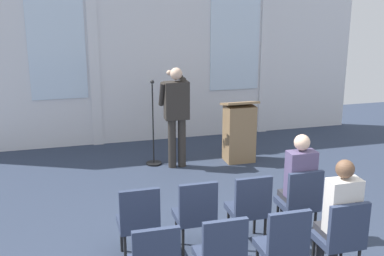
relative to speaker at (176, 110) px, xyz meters
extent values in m
cube|color=silver|center=(-0.13, 1.74, 1.21)|extent=(9.02, 0.10, 4.51)
cube|color=silver|center=(-1.94, 1.68, 1.25)|extent=(1.07, 0.04, 2.59)
cube|color=silver|center=(-1.25, 1.68, 1.21)|extent=(0.20, 0.08, 4.51)
cube|color=silver|center=(1.67, 1.68, 1.25)|extent=(1.07, 0.04, 2.59)
cube|color=silver|center=(2.36, 1.68, 1.21)|extent=(0.20, 0.08, 4.51)
cylinder|color=#332D28|center=(-0.09, -0.02, -0.60)|extent=(0.14, 0.14, 0.89)
cylinder|color=#332D28|center=(0.09, -0.02, -0.60)|extent=(0.14, 0.14, 0.89)
cube|color=#332D28|center=(0.00, -0.02, 0.17)|extent=(0.42, 0.22, 0.66)
cube|color=navy|center=(0.00, 0.10, 0.25)|extent=(0.06, 0.01, 0.40)
sphere|color=beige|center=(0.00, -0.01, 0.64)|extent=(0.21, 0.21, 0.21)
cylinder|color=#332D28|center=(-0.24, 0.06, 0.29)|extent=(0.09, 0.28, 0.45)
cylinder|color=#332D28|center=(0.15, 0.12, 0.51)|extent=(0.15, 0.36, 0.15)
cylinder|color=#332D28|center=(0.10, 0.25, 0.53)|extent=(0.11, 0.34, 0.15)
sphere|color=beige|center=(-0.01, 0.51, 0.57)|extent=(0.10, 0.10, 0.10)
cylinder|color=black|center=(-0.38, 0.22, -1.03)|extent=(0.28, 0.28, 0.03)
cylinder|color=black|center=(-0.38, 0.22, -0.29)|extent=(0.02, 0.02, 1.45)
sphere|color=#262626|center=(-0.38, 0.22, 0.48)|extent=(0.07, 0.07, 0.07)
cube|color=#93724C|center=(1.18, -0.01, -0.52)|extent=(0.52, 0.40, 1.05)
cube|color=#93724C|center=(1.18, 0.01, 0.05)|extent=(0.60, 0.48, 0.14)
cylinder|color=black|center=(-0.98, -2.72, -0.84)|extent=(0.04, 0.04, 0.40)
cylinder|color=black|center=(-1.34, -2.72, -0.84)|extent=(0.04, 0.04, 0.40)
cylinder|color=black|center=(-0.98, -3.06, -0.84)|extent=(0.04, 0.04, 0.40)
cylinder|color=black|center=(-1.34, -3.06, -0.84)|extent=(0.04, 0.04, 0.40)
cube|color=#2D3851|center=(-1.16, -2.89, -0.60)|extent=(0.46, 0.44, 0.08)
cube|color=#2D3851|center=(-1.16, -3.08, -0.33)|extent=(0.46, 0.06, 0.46)
cylinder|color=black|center=(-0.30, -2.72, -0.84)|extent=(0.04, 0.04, 0.40)
cylinder|color=black|center=(-0.66, -2.72, -0.84)|extent=(0.04, 0.04, 0.40)
cylinder|color=black|center=(-0.30, -3.06, -0.84)|extent=(0.04, 0.04, 0.40)
cylinder|color=black|center=(-0.66, -3.06, -0.84)|extent=(0.04, 0.04, 0.40)
cube|color=#2D3851|center=(-0.48, -2.89, -0.60)|extent=(0.46, 0.44, 0.08)
cube|color=#2D3851|center=(-0.48, -3.08, -0.33)|extent=(0.46, 0.06, 0.46)
cylinder|color=black|center=(0.39, -2.72, -0.84)|extent=(0.04, 0.04, 0.40)
cylinder|color=black|center=(0.03, -2.72, -0.84)|extent=(0.04, 0.04, 0.40)
cylinder|color=black|center=(0.39, -3.06, -0.84)|extent=(0.04, 0.04, 0.40)
cylinder|color=black|center=(0.03, -3.06, -0.84)|extent=(0.04, 0.04, 0.40)
cube|color=#2D3851|center=(0.21, -2.89, -0.60)|extent=(0.46, 0.44, 0.08)
cube|color=#2D3851|center=(0.21, -3.08, -0.33)|extent=(0.46, 0.06, 0.46)
cylinder|color=black|center=(1.07, -2.72, -0.84)|extent=(0.04, 0.04, 0.40)
cylinder|color=black|center=(0.71, -2.72, -0.84)|extent=(0.04, 0.04, 0.40)
cylinder|color=black|center=(1.07, -3.06, -0.84)|extent=(0.04, 0.04, 0.40)
cylinder|color=black|center=(0.71, -3.06, -0.84)|extent=(0.04, 0.04, 0.40)
cube|color=#2D3851|center=(0.89, -2.89, -0.60)|extent=(0.46, 0.44, 0.08)
cube|color=#2D3851|center=(0.89, -3.08, -0.33)|extent=(0.46, 0.06, 0.46)
cylinder|color=#2D2D33|center=(0.80, -2.71, -0.82)|extent=(0.10, 0.10, 0.44)
cylinder|color=#2D2D33|center=(0.98, -2.71, -0.82)|extent=(0.10, 0.10, 0.44)
cube|color=#2D2D33|center=(0.89, -2.83, -0.54)|extent=(0.34, 0.36, 0.12)
cube|color=#594C72|center=(0.89, -2.94, -0.18)|extent=(0.36, 0.20, 0.60)
sphere|color=beige|center=(0.89, -2.92, 0.23)|extent=(0.20, 0.20, 0.20)
cube|color=#2D3851|center=(-1.16, -4.04, -0.33)|extent=(0.46, 0.06, 0.46)
cube|color=#2D3851|center=(-0.48, -3.85, -0.60)|extent=(0.46, 0.44, 0.08)
cube|color=#2D3851|center=(-0.48, -4.04, -0.33)|extent=(0.46, 0.06, 0.46)
cube|color=#2D3851|center=(0.21, -3.85, -0.60)|extent=(0.46, 0.44, 0.08)
cube|color=#2D3851|center=(0.21, -4.04, -0.33)|extent=(0.46, 0.06, 0.46)
cylinder|color=black|center=(1.07, -3.68, -0.84)|extent=(0.04, 0.04, 0.40)
cylinder|color=black|center=(0.71, -3.68, -0.84)|extent=(0.04, 0.04, 0.40)
cube|color=#2D3851|center=(0.89, -3.85, -0.60)|extent=(0.46, 0.44, 0.08)
cube|color=#2D3851|center=(0.89, -4.04, -0.33)|extent=(0.46, 0.06, 0.46)
cylinder|color=#2D2D33|center=(0.80, -3.67, -0.82)|extent=(0.10, 0.10, 0.44)
cylinder|color=#2D2D33|center=(0.98, -3.67, -0.82)|extent=(0.10, 0.10, 0.44)
cube|color=#2D2D33|center=(0.89, -3.79, -0.54)|extent=(0.34, 0.36, 0.12)
cube|color=silver|center=(0.89, -3.90, -0.18)|extent=(0.36, 0.20, 0.60)
sphere|color=brown|center=(0.89, -3.88, 0.23)|extent=(0.20, 0.20, 0.20)
camera|label=1|loc=(-1.92, -8.12, 2.06)|focal=46.05mm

